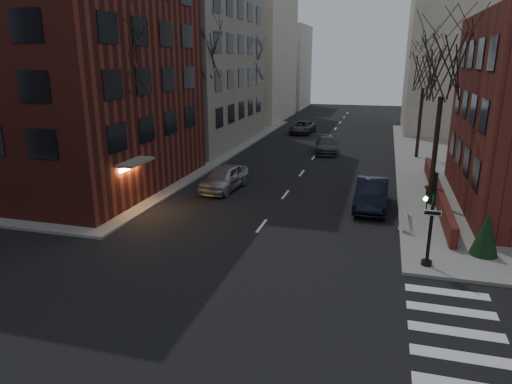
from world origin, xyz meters
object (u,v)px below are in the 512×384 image
car_lane_gray (327,145)px  car_lane_silver (224,178)px  tree_left_a (121,59)px  tree_right_a (444,68)px  tree_right_b (425,70)px  parked_sedan (372,194)px  car_lane_far (302,127)px  tree_left_c (250,63)px  streetlamp_near (191,118)px  evergreen_shrub (486,234)px  sandwich_board (407,223)px  streetlamp_far (260,97)px  traffic_signal (429,226)px  tree_left_b (202,53)px

car_lane_gray → car_lane_silver: bearing=-116.3°
tree_left_a → tree_right_a: tree_left_a is taller
tree_left_a → tree_right_b: (17.60, 18.00, -0.88)m
parked_sedan → car_lane_far: parked_sedan is taller
tree_left_c → car_lane_gray: 14.21m
streetlamp_near → evergreen_shrub: (18.70, -11.21, -3.09)m
car_lane_silver → parked_sedan: bearing=-2.4°
tree_left_c → tree_left_a: bearing=-90.0°
sandwich_board → tree_left_c: bearing=103.0°
tree_right_a → sandwich_board: bearing=-106.2°
streetlamp_far → traffic_signal: bearing=-63.9°
streetlamp_far → car_lane_silver: size_ratio=1.29×
tree_left_a → tree_left_b: bearing=90.0°
tree_right_b → car_lane_far: size_ratio=1.80×
car_lane_far → sandwich_board: bearing=-66.6°
tree_left_b → evergreen_shrub: 25.77m
tree_right_b → tree_right_a: bearing=-90.0°
tree_left_c → streetlamp_far: (0.60, 2.00, -3.79)m
tree_left_c → car_lane_silver: bearing=-78.2°
parked_sedan → tree_left_a: bearing=-168.3°
tree_left_a → car_lane_silver: tree_left_a is taller
traffic_signal → tree_left_b: bearing=134.5°
car_lane_far → streetlamp_far: bearing=-160.4°
tree_left_b → tree_right_b: size_ratio=1.18×
traffic_signal → streetlamp_far: streetlamp_far is taller
streetlamp_near → car_lane_gray: streetlamp_near is taller
tree_left_b → tree_left_c: 14.03m
evergreen_shrub → car_lane_far: bearing=113.1°
tree_right_a → parked_sedan: size_ratio=1.88×
tree_right_a → evergreen_shrub: tree_right_a is taller
tree_left_b → tree_right_b: 18.64m
tree_right_b → tree_left_c: bearing=155.6°
car_lane_gray → sandwich_board: size_ratio=5.30×
traffic_signal → evergreen_shrub: 3.22m
tree_right_a → car_lane_silver: 14.86m
streetlamp_near → streetlamp_far: size_ratio=1.00×
traffic_signal → streetlamp_near: size_ratio=0.64×
streetlamp_far → sandwich_board: size_ratio=6.63×
tree_right_a → streetlamp_far: size_ratio=1.55×
tree_right_b → car_lane_silver: (-13.00, -13.98, -6.76)m
tree_left_b → streetlamp_far: (0.60, 16.00, -4.68)m
car_lane_silver → evergreen_shrub: (14.70, -7.23, 0.32)m
car_lane_far → sandwich_board: 32.34m
tree_left_b → car_lane_silver: size_ratio=2.21×
traffic_signal → car_lane_silver: 15.16m
traffic_signal → tree_left_c: 35.76m
traffic_signal → car_lane_silver: traffic_signal is taller
parked_sedan → evergreen_shrub: size_ratio=2.60×
parked_sedan → tree_left_c: bearing=122.6°
car_lane_gray → tree_left_b: bearing=-153.2°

